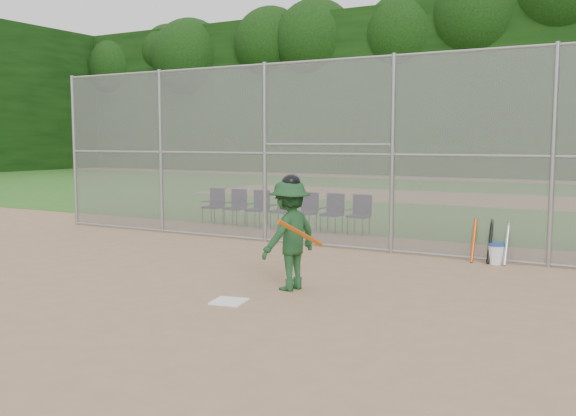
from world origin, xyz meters
The scene contains 16 objects.
ground centered at (0.00, 0.00, 0.00)m, with size 100.00×100.00×0.00m, color tan.
grass_strip centered at (0.00, 18.00, 0.01)m, with size 100.00×100.00×0.00m, color #2D661E.
dirt_patch_far centered at (0.00, 18.00, 0.01)m, with size 24.00×24.00×0.00m, color tan.
backstop_fence centered at (0.00, 5.00, 2.07)m, with size 16.09×0.09×4.00m.
treeline centered at (0.00, 20.00, 5.50)m, with size 81.00×60.00×11.00m.
home_plate centered at (0.40, 0.09, 0.01)m, with size 0.45×0.45×0.02m, color white.
batter_at_plate centered at (0.77, 1.19, 0.86)m, with size 1.03×1.36×1.78m.
water_cooler centered at (3.10, 4.88, 0.19)m, with size 0.30×0.30×0.38m.
spare_bats centered at (2.98, 4.89, 0.41)m, with size 0.66×0.38×0.82m.
chair_0 centered at (-4.95, 7.06, 0.48)m, with size 0.54×0.52×0.96m, color #0F103A, non-canonical shape.
chair_1 centered at (-4.23, 7.06, 0.48)m, with size 0.54×0.52×0.96m, color #0F103A, non-canonical shape.
chair_2 centered at (-3.50, 7.06, 0.48)m, with size 0.54×0.52×0.96m, color #0F103A, non-canonical shape.
chair_3 centered at (-2.77, 7.06, 0.48)m, with size 0.54×0.52×0.96m, color #0F103A, non-canonical shape.
chair_4 centered at (-2.05, 7.06, 0.48)m, with size 0.54×0.52×0.96m, color #0F103A, non-canonical shape.
chair_5 centered at (-1.32, 7.06, 0.48)m, with size 0.54×0.52×0.96m, color #0F103A, non-canonical shape.
chair_6 centered at (-0.60, 7.06, 0.48)m, with size 0.54×0.52×0.96m, color #0F103A, non-canonical shape.
Camera 1 is at (5.49, -7.25, 2.28)m, focal length 40.00 mm.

